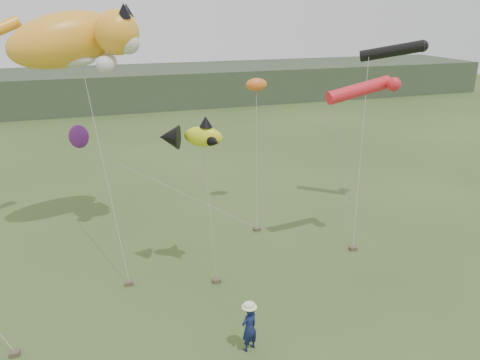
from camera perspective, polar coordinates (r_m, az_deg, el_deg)
name	(u,v)px	position (r m, az deg, el deg)	size (l,w,h in m)	color
ground	(269,344)	(16.83, 3.61, -19.31)	(120.00, 120.00, 0.00)	#385123
headland	(105,89)	(57.42, -16.11, 10.60)	(90.00, 13.00, 4.00)	#2D3D28
festival_attendant	(249,328)	(16.07, 1.13, -17.58)	(0.62, 0.41, 1.70)	#131B49
sandbag_anchors	(209,273)	(20.39, -3.85, -11.22)	(14.61, 6.48, 0.17)	brown
cat_kite	(77,39)	(22.92, -19.23, 15.92)	(6.97, 4.11, 3.23)	#FFA727
fish_kite	(191,136)	(18.27, -6.01, 5.35)	(2.64, 1.73, 1.28)	yellow
tube_kites	(384,67)	(23.74, 17.11, 13.06)	(7.25, 5.62, 2.39)	black
misc_kites	(147,117)	(25.08, -11.31, 7.58)	(10.27, 2.34, 3.45)	orange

